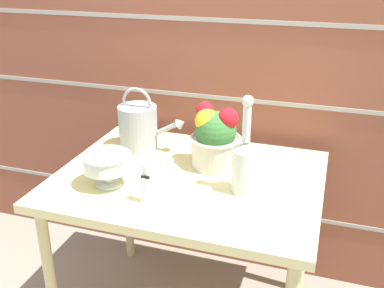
% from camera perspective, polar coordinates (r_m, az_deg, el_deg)
% --- Properties ---
extents(brick_wall, '(3.60, 0.08, 2.20)m').
position_cam_1_polar(brick_wall, '(2.14, 4.04, 10.76)').
color(brick_wall, brown).
rests_on(brick_wall, ground_plane).
extents(patio_table, '(1.04, 0.81, 0.74)m').
position_cam_1_polar(patio_table, '(1.83, -0.40, -6.07)').
color(patio_table, beige).
rests_on(patio_table, ground_plane).
extents(watering_can, '(0.32, 0.17, 0.28)m').
position_cam_1_polar(watering_can, '(2.02, -6.77, 2.29)').
color(watering_can, '#9EA3A8').
rests_on(watering_can, patio_table).
extents(crystal_pedestal_bowl, '(0.19, 0.19, 0.13)m').
position_cam_1_polar(crystal_pedestal_bowl, '(1.71, -10.77, -2.42)').
color(crystal_pedestal_bowl, silver).
rests_on(crystal_pedestal_bowl, patio_table).
extents(flower_planter, '(0.21, 0.21, 0.26)m').
position_cam_1_polar(flower_planter, '(1.83, 2.96, 0.78)').
color(flower_planter, beige).
rests_on(flower_planter, patio_table).
extents(glass_decanter, '(0.09, 0.09, 0.37)m').
position_cam_1_polar(glass_decanter, '(1.64, 6.71, -2.29)').
color(glass_decanter, silver).
rests_on(glass_decanter, patio_table).
extents(figurine_vase, '(0.06, 0.06, 0.16)m').
position_cam_1_polar(figurine_vase, '(1.59, -5.70, -5.26)').
color(figurine_vase, white).
rests_on(figurine_vase, patio_table).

